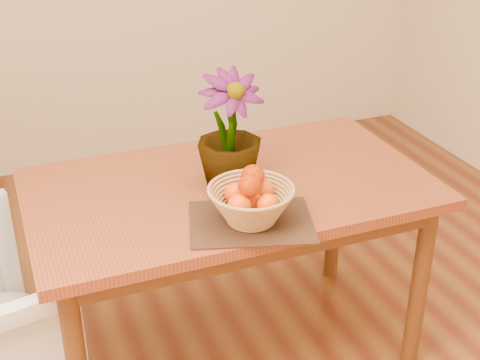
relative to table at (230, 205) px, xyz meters
name	(u,v)px	position (x,y,z in m)	size (l,w,h in m)	color
table	(230,205)	(0.00, 0.00, 0.00)	(1.40, 0.80, 0.75)	brown
placemat	(251,222)	(-0.03, -0.27, 0.09)	(0.39, 0.29, 0.01)	#331E12
wicker_basket	(251,206)	(-0.03, -0.27, 0.15)	(0.27, 0.27, 0.11)	#BA7C4D
orange_pile	(251,190)	(-0.03, -0.27, 0.20)	(0.18, 0.17, 0.13)	#F34503
potted_plant	(230,131)	(0.00, 0.00, 0.29)	(0.22, 0.22, 0.40)	#174814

